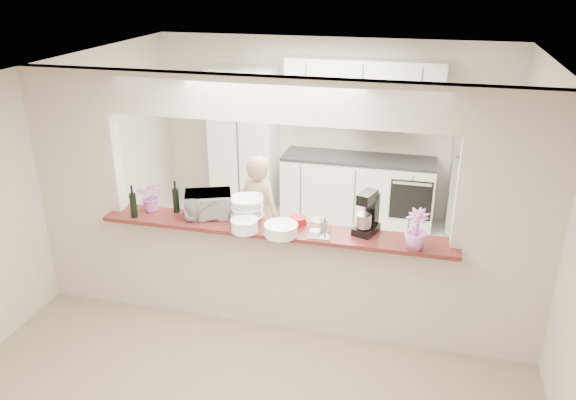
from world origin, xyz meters
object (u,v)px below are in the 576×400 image
(refrigerator, at_px, (480,174))
(toaster_oven, at_px, (208,204))
(stand_mixer, at_px, (368,214))
(person, at_px, (260,217))

(refrigerator, height_order, toaster_oven, refrigerator)
(stand_mixer, relative_size, person, 0.28)
(stand_mixer, distance_m, person, 1.63)
(stand_mixer, height_order, person, stand_mixer)
(toaster_oven, relative_size, person, 0.31)
(stand_mixer, bearing_deg, toaster_oven, -179.52)
(stand_mixer, bearing_deg, person, 146.93)
(toaster_oven, bearing_deg, person, 51.38)
(refrigerator, relative_size, stand_mixer, 4.20)
(refrigerator, xyz_separation_m, toaster_oven, (-2.75, -2.60, 0.36))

